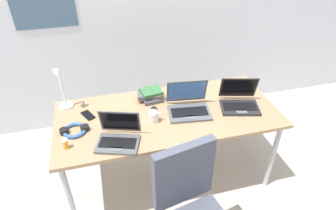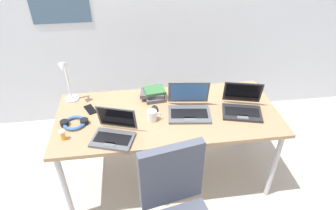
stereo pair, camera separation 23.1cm
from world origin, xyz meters
The scene contains 13 objects.
ground_plane centered at (0.00, 0.00, 0.00)m, with size 12.00×12.00×0.00m, color #B7AD9E.
wall_back centered at (0.00, 1.10, 1.30)m, with size 6.00×0.13×2.60m.
desk centered at (0.00, 0.00, 0.68)m, with size 1.80×0.80×0.74m.
desk_lamp centered at (-0.80, 0.28, 0.94)m, with size 0.12×0.18×0.40m.
laptop_mid_desk centered at (0.60, -0.05, 0.79)m, with size 0.37×0.34×0.23m.
laptop_front_left centered at (0.17, -0.01, 0.79)m, with size 0.37×0.33×0.24m.
laptop_center centered at (-0.43, -0.24, 0.78)m, with size 0.36×0.33×0.22m.
computer_mouse centered at (-0.10, 0.05, 0.76)m, with size 0.06×0.10×0.03m, color black.
cell_phone centered at (-0.63, 0.13, 0.74)m, with size 0.06×0.14×0.01m, color black.
headphones centered at (-0.73, -0.05, 0.76)m, with size 0.21×0.18×0.04m.
pill_bottle centered at (-0.79, -0.21, 0.78)m, with size 0.04×0.04×0.08m.
book_stack centered at (-0.09, 0.23, 0.78)m, with size 0.22×0.19×0.09m.
coffee_mug centered at (-0.13, -0.07, 0.78)m, with size 0.11×0.08×0.09m.
Camera 2 is at (-0.26, -1.88, 2.16)m, focal length 31.02 mm.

